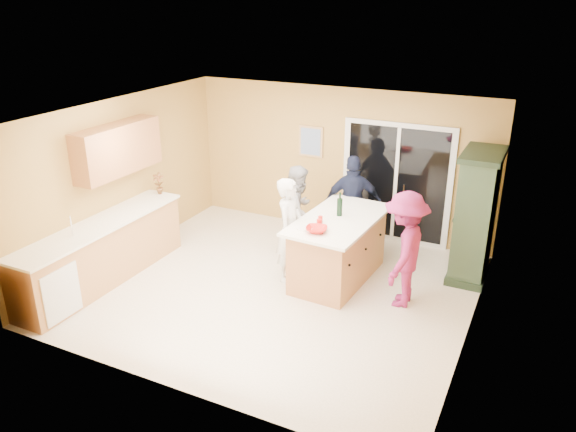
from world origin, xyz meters
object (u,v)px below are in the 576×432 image
at_px(woman_white, 290,230).
at_px(woman_navy, 353,204).
at_px(woman_grey, 299,211).
at_px(woman_magenta, 404,250).
at_px(green_hutch, 475,217).
at_px(kitchen_island, 338,251).

relative_size(woman_white, woman_navy, 0.98).
bearing_deg(woman_white, woman_grey, 10.90).
height_order(woman_navy, woman_magenta, woman_magenta).
bearing_deg(woman_navy, green_hutch, 152.69).
bearing_deg(green_hutch, woman_navy, 177.20).
distance_m(woman_grey, woman_navy, 0.91).
height_order(kitchen_island, woman_magenta, woman_magenta).
xyz_separation_m(woman_navy, woman_magenta, (1.24, -1.38, 0.00)).
xyz_separation_m(woman_grey, woman_navy, (0.72, 0.56, 0.06)).
bearing_deg(kitchen_island, woman_grey, 152.76).
xyz_separation_m(kitchen_island, green_hutch, (1.79, 0.99, 0.50)).
distance_m(kitchen_island, woman_white, 0.80).
xyz_separation_m(kitchen_island, woman_grey, (-0.89, 0.53, 0.30)).
height_order(woman_white, woman_magenta, woman_magenta).
height_order(kitchen_island, woman_grey, woman_grey).
xyz_separation_m(woman_grey, woman_magenta, (1.96, -0.82, 0.06)).
height_order(woman_white, woman_grey, woman_white).
bearing_deg(woman_grey, woman_magenta, -117.00).
height_order(woman_white, woman_navy, woman_navy).
bearing_deg(woman_white, kitchen_island, -69.60).
distance_m(green_hutch, woman_white, 2.78).
bearing_deg(green_hutch, woman_grey, -170.27).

